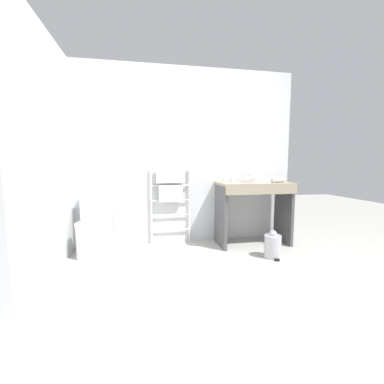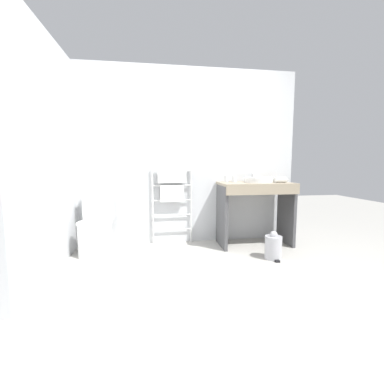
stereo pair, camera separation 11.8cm
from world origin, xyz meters
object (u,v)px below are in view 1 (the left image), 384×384
Objects in this scene: cup_near_wall at (225,179)px; cup_near_edge at (232,179)px; toilet at (95,230)px; hair_dryer at (278,180)px; sink_basin at (256,180)px; towel_radiator at (171,191)px; trash_bin at (273,246)px.

cup_near_edge is at bearing -36.32° from cup_near_wall.
toilet is 2.45m from hair_dryer.
toilet is 2.18m from sink_basin.
cup_near_wall is (0.75, -0.07, 0.16)m from towel_radiator.
towel_radiator is 0.86m from cup_near_edge.
toilet is 2.39× the size of trash_bin.
cup_near_edge is (0.09, -0.06, 0.00)m from cup_near_wall.
sink_basin is 0.29m from hair_dryer.
sink_basin is 0.43m from cup_near_wall.
hair_dryer reaches higher than sink_basin.
cup_near_edge reaches higher than cup_near_wall.
cup_near_edge is at bearing -9.13° from towel_radiator.
toilet is 1.89m from cup_near_edge.
toilet is at bearing 179.21° from hair_dryer.
sink_basin is 4.43× the size of cup_near_edge.
trash_bin is at bearing -123.37° from hair_dryer.
towel_radiator is at bearing 167.53° from hair_dryer.
towel_radiator reaches higher than toilet.
hair_dryer is at bearing 56.63° from trash_bin.
hair_dryer is 0.60× the size of trash_bin.
cup_near_wall is (1.71, 0.21, 0.59)m from toilet.
towel_radiator reaches higher than cup_near_edge.
towel_radiator is 1.46m from hair_dryer.
toilet is at bearing -175.32° from cup_near_edge.
cup_near_edge is 1.03m from trash_bin.
towel_radiator is 5.36× the size of hair_dryer.
sink_basin is 0.32m from cup_near_edge.
cup_near_edge is 0.61m from hair_dryer.
towel_radiator is 12.55× the size of cup_near_edge.
cup_near_wall reaches higher than trash_bin.
toilet is 2.14m from trash_bin.
trash_bin is (-0.30, -0.46, -0.75)m from hair_dryer.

